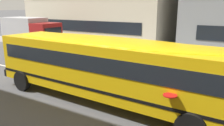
{
  "coord_description": "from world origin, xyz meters",
  "views": [
    {
      "loc": [
        7.01,
        -8.81,
        3.85
      ],
      "look_at": [
        2.07,
        -0.66,
        1.47
      ],
      "focal_mm": 36.59,
      "sensor_mm": 36.0,
      "label": 1
    }
  ],
  "objects": [
    {
      "name": "sidewalk_far",
      "position": [
        0.0,
        7.81,
        0.01
      ],
      "size": [
        120.0,
        3.0,
        0.01
      ],
      "primitive_type": "cube",
      "color": "gray",
      "rests_on": "ground_plane"
    },
    {
      "name": "lane_centreline",
      "position": [
        0.0,
        0.0,
        0.0
      ],
      "size": [
        110.0,
        0.16,
        0.01
      ],
      "primitive_type": "cube",
      "color": "silver",
      "rests_on": "ground_plane"
    },
    {
      "name": "box_truck",
      "position": [
        -10.59,
        5.5,
        1.54
      ],
      "size": [
        6.11,
        2.63,
        2.82
      ],
      "rotation": [
        0.0,
        0.0,
        -0.04
      ],
      "color": "maroon",
      "rests_on": "ground_plane"
    },
    {
      "name": "school_bus",
      "position": [
        2.3,
        -1.32,
        1.58
      ],
      "size": [
        11.97,
        3.08,
        2.66
      ],
      "rotation": [
        0.0,
        0.0,
        -0.03
      ],
      "color": "yellow",
      "rests_on": "ground_plane"
    },
    {
      "name": "ground_plane",
      "position": [
        0.0,
        0.0,
        0.0
      ],
      "size": [
        400.0,
        400.0,
        0.0
      ],
      "primitive_type": "plane",
      "color": "#4C4C4F"
    }
  ]
}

